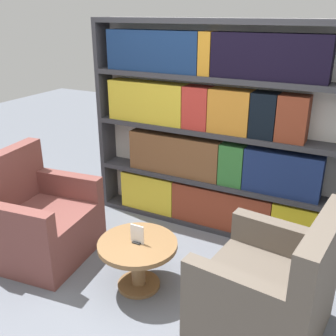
{
  "coord_description": "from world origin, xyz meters",
  "views": [
    {
      "loc": [
        1.35,
        -2.06,
        2.19
      ],
      "look_at": [
        -0.14,
        0.79,
        0.89
      ],
      "focal_mm": 42.0,
      "sensor_mm": 36.0,
      "label": 1
    }
  ],
  "objects": [
    {
      "name": "ground_plane",
      "position": [
        0.0,
        0.0,
        0.0
      ],
      "size": [
        14.0,
        14.0,
        0.0
      ],
      "primitive_type": "plane",
      "color": "slate"
    },
    {
      "name": "coffee_table",
      "position": [
        -0.14,
        0.25,
        0.31
      ],
      "size": [
        0.66,
        0.66,
        0.43
      ],
      "color": "brown",
      "rests_on": "ground_plane"
    },
    {
      "name": "bookshelf",
      "position": [
        -0.0,
        1.49,
        1.04
      ],
      "size": [
        2.6,
        0.3,
        2.12
      ],
      "color": "silver",
      "rests_on": "ground_plane"
    },
    {
      "name": "armchair_right",
      "position": [
        0.95,
        0.24,
        0.34
      ],
      "size": [
        0.92,
        0.98,
        1.0
      ],
      "rotation": [
        0.0,
        0.0,
        -1.68
      ],
      "color": "brown",
      "rests_on": "ground_plane"
    },
    {
      "name": "table_sign",
      "position": [
        -0.14,
        0.25,
        0.5
      ],
      "size": [
        0.12,
        0.06,
        0.16
      ],
      "color": "black",
      "rests_on": "coffee_table"
    },
    {
      "name": "armchair_left",
      "position": [
        -1.23,
        0.24,
        0.34
      ],
      "size": [
        0.92,
        0.98,
        1.0
      ],
      "rotation": [
        0.0,
        0.0,
        1.69
      ],
      "color": "brown",
      "rests_on": "ground_plane"
    }
  ]
}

